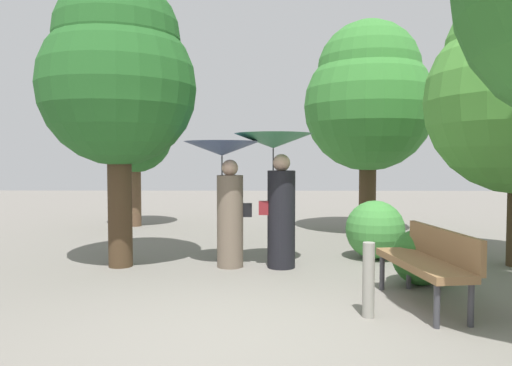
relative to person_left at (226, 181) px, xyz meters
name	(u,v)px	position (x,y,z in m)	size (l,w,h in m)	color
ground_plane	(252,331)	(0.44, -2.64, -1.27)	(40.00, 40.00, 0.00)	slate
person_left	(226,181)	(0.00, 0.00, 0.00)	(1.11, 1.11, 1.84)	#6B5B4C
person_right	(277,177)	(0.75, -0.04, 0.05)	(1.13, 1.13, 1.96)	black
park_bench	(429,259)	(2.33, -1.85, -0.76)	(0.68, 1.55, 0.83)	#38383D
tree_near_left	(118,73)	(-1.56, 0.01, 1.57)	(2.27, 2.27, 4.24)	#42301E
tree_near_right	(369,96)	(2.81, 3.32, 1.67)	(2.75, 2.75, 4.54)	#42301E
tree_mid_left	(134,127)	(-2.48, 4.30, 1.07)	(1.80, 1.80, 3.47)	brown
bush_path_left	(420,257)	(2.53, -0.98, -0.92)	(0.71, 0.71, 0.71)	#2D6B28
bush_path_right	(375,230)	(2.33, 0.61, -0.81)	(0.93, 0.93, 0.93)	#428C3D
path_marker_post	(369,280)	(1.59, -2.24, -0.90)	(0.12, 0.12, 0.75)	gray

